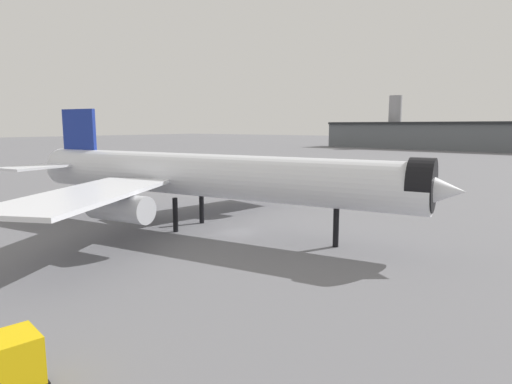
{
  "coord_description": "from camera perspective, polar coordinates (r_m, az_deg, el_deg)",
  "views": [
    {
      "loc": [
        31.16,
        -38.35,
        12.16
      ],
      "look_at": [
        2.84,
        -0.04,
        4.96
      ],
      "focal_mm": 30.88,
      "sensor_mm": 36.0,
      "label": 1
    }
  ],
  "objects": [
    {
      "name": "baggage_tug_wing",
      "position": [
        84.11,
        -3.96,
        0.93
      ],
      "size": [
        3.42,
        2.33,
        1.85
      ],
      "rotation": [
        0.0,
        0.0,
        2.98
      ],
      "color": "black",
      "rests_on": "ground"
    },
    {
      "name": "airliner_near_gate",
      "position": [
        51.73,
        -6.97,
        2.06
      ],
      "size": [
        55.6,
        50.38,
        14.39
      ],
      "rotation": [
        0.0,
        0.0,
        0.14
      ],
      "color": "silver",
      "rests_on": "ground"
    },
    {
      "name": "traffic_cone_near_nose",
      "position": [
        73.53,
        17.41,
        -1.02
      ],
      "size": [
        0.61,
        0.61,
        0.77
      ],
      "primitive_type": "cone",
      "color": "#F2600C",
      "rests_on": "ground"
    },
    {
      "name": "ground",
      "position": [
        50.89,
        -2.56,
        -5.24
      ],
      "size": [
        900.0,
        900.0,
        0.0
      ],
      "primitive_type": "plane",
      "color": "slate"
    }
  ]
}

